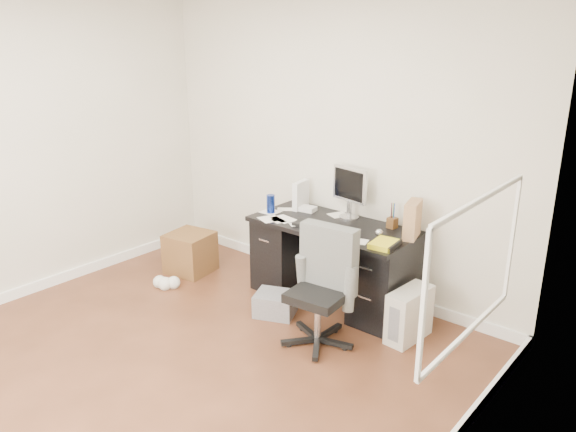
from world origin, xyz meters
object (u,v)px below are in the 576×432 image
(keyboard, at_px, (318,226))
(office_chair, at_px, (318,289))
(wicker_basket, at_px, (190,252))
(pc_tower, at_px, (409,315))
(desk, at_px, (332,260))
(lcd_monitor, at_px, (350,193))

(keyboard, bearing_deg, office_chair, -60.30)
(office_chair, xyz_separation_m, wicker_basket, (-1.86, 0.29, -0.27))
(keyboard, relative_size, office_chair, 0.47)
(keyboard, distance_m, pc_tower, 1.07)
(wicker_basket, bearing_deg, desk, 14.83)
(keyboard, height_order, office_chair, office_chair)
(desk, height_order, office_chair, office_chair)
(keyboard, xyz_separation_m, office_chair, (0.40, -0.52, -0.28))
(lcd_monitor, xyz_separation_m, wicker_basket, (-1.52, -0.62, -0.78))
(desk, relative_size, office_chair, 1.57)
(lcd_monitor, distance_m, keyboard, 0.46)
(lcd_monitor, bearing_deg, pc_tower, -13.91)
(keyboard, relative_size, wicker_basket, 1.08)
(keyboard, height_order, wicker_basket, keyboard)
(pc_tower, bearing_deg, wicker_basket, -169.36)
(keyboard, xyz_separation_m, pc_tower, (0.92, 0.01, -0.55))
(keyboard, xyz_separation_m, wicker_basket, (-1.46, -0.23, -0.56))
(desk, relative_size, keyboard, 3.33)
(pc_tower, bearing_deg, keyboard, -174.61)
(wicker_basket, bearing_deg, pc_tower, 5.85)
(office_chair, distance_m, pc_tower, 0.79)
(desk, bearing_deg, pc_tower, -10.04)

